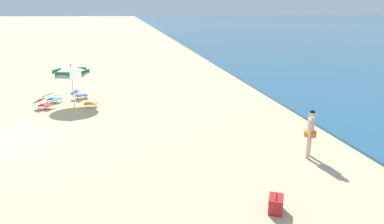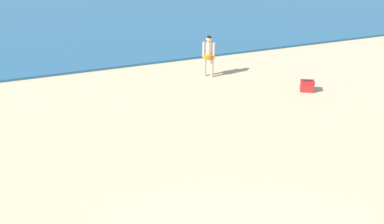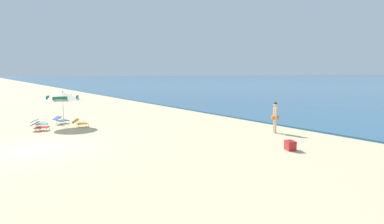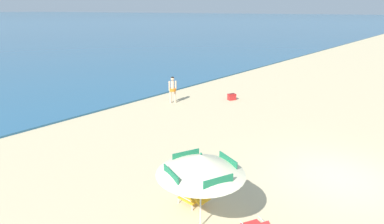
{
  "view_description": "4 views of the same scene",
  "coord_description": "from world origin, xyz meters",
  "px_view_note": "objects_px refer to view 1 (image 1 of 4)",
  "views": [
    {
      "loc": [
        13.21,
        5.17,
        4.81
      ],
      "look_at": [
        0.79,
        7.46,
        1.05
      ],
      "focal_mm": 31.55,
      "sensor_mm": 36.0,
      "label": 1
    },
    {
      "loc": [
        -2.53,
        -4.05,
        6.78
      ],
      "look_at": [
        1.09,
        6.43,
        1.05
      ],
      "focal_mm": 41.16,
      "sensor_mm": 36.0,
      "label": 2
    },
    {
      "loc": [
        14.42,
        -2.14,
        3.21
      ],
      "look_at": [
        0.62,
        7.49,
        1.12
      ],
      "focal_mm": 28.98,
      "sensor_mm": 36.0,
      "label": 3
    },
    {
      "loc": [
        -11.25,
        -2.53,
        5.64
      ],
      "look_at": [
        -0.81,
        6.06,
        1.4
      ],
      "focal_mm": 30.67,
      "sensor_mm": 36.0,
      "label": 4
    }
  ],
  "objects_px": {
    "lounge_chair_beside_umbrella": "(52,97)",
    "cooler_box": "(276,204)",
    "lounge_chair_under_umbrella": "(44,103)",
    "person_standing_near_shore": "(310,130)",
    "lounge_chair_facing_sea": "(79,94)",
    "beach_umbrella_striped_main": "(71,70)",
    "lounge_chair_spare_folded": "(87,102)"
  },
  "relations": [
    {
      "from": "lounge_chair_facing_sea",
      "to": "lounge_chair_under_umbrella",
      "type": "bearing_deg",
      "value": -40.07
    },
    {
      "from": "lounge_chair_beside_umbrella",
      "to": "cooler_box",
      "type": "relative_size",
      "value": 1.66
    },
    {
      "from": "lounge_chair_spare_folded",
      "to": "cooler_box",
      "type": "height_order",
      "value": "lounge_chair_spare_folded"
    },
    {
      "from": "beach_umbrella_striped_main",
      "to": "lounge_chair_spare_folded",
      "type": "relative_size",
      "value": 3.33
    },
    {
      "from": "person_standing_near_shore",
      "to": "cooler_box",
      "type": "bearing_deg",
      "value": -40.28
    },
    {
      "from": "lounge_chair_beside_umbrella",
      "to": "lounge_chair_facing_sea",
      "type": "bearing_deg",
      "value": 112.75
    },
    {
      "from": "lounge_chair_spare_folded",
      "to": "beach_umbrella_striped_main",
      "type": "bearing_deg",
      "value": -131.74
    },
    {
      "from": "lounge_chair_beside_umbrella",
      "to": "person_standing_near_shore",
      "type": "height_order",
      "value": "person_standing_near_shore"
    },
    {
      "from": "lounge_chair_facing_sea",
      "to": "person_standing_near_shore",
      "type": "height_order",
      "value": "person_standing_near_shore"
    },
    {
      "from": "person_standing_near_shore",
      "to": "lounge_chair_facing_sea",
      "type": "bearing_deg",
      "value": -138.05
    },
    {
      "from": "beach_umbrella_striped_main",
      "to": "person_standing_near_shore",
      "type": "relative_size",
      "value": 1.84
    },
    {
      "from": "lounge_chair_under_umbrella",
      "to": "cooler_box",
      "type": "bearing_deg",
      "value": 35.65
    },
    {
      "from": "cooler_box",
      "to": "lounge_chair_under_umbrella",
      "type": "bearing_deg",
      "value": -144.35
    },
    {
      "from": "lounge_chair_under_umbrella",
      "to": "lounge_chair_facing_sea",
      "type": "height_order",
      "value": "lounge_chair_under_umbrella"
    },
    {
      "from": "lounge_chair_under_umbrella",
      "to": "lounge_chair_facing_sea",
      "type": "xyz_separation_m",
      "value": [
        -1.8,
        1.52,
        0.0
      ]
    },
    {
      "from": "person_standing_near_shore",
      "to": "cooler_box",
      "type": "relative_size",
      "value": 2.8
    },
    {
      "from": "person_standing_near_shore",
      "to": "cooler_box",
      "type": "xyz_separation_m",
      "value": [
        2.94,
        -2.49,
        -0.77
      ]
    },
    {
      "from": "beach_umbrella_striped_main",
      "to": "lounge_chair_under_umbrella",
      "type": "distance_m",
      "value": 2.22
    },
    {
      "from": "lounge_chair_beside_umbrella",
      "to": "person_standing_near_shore",
      "type": "relative_size",
      "value": 0.59
    },
    {
      "from": "lounge_chair_under_umbrella",
      "to": "lounge_chair_beside_umbrella",
      "type": "distance_m",
      "value": 1.25
    },
    {
      "from": "lounge_chair_beside_umbrella",
      "to": "beach_umbrella_striped_main",
      "type": "bearing_deg",
      "value": 62.12
    },
    {
      "from": "beach_umbrella_striped_main",
      "to": "cooler_box",
      "type": "bearing_deg",
      "value": 29.21
    },
    {
      "from": "beach_umbrella_striped_main",
      "to": "lounge_chair_beside_umbrella",
      "type": "height_order",
      "value": "beach_umbrella_striped_main"
    },
    {
      "from": "beach_umbrella_striped_main",
      "to": "lounge_chair_under_umbrella",
      "type": "bearing_deg",
      "value": -68.08
    },
    {
      "from": "lounge_chair_beside_umbrella",
      "to": "cooler_box",
      "type": "distance_m",
      "value": 14.48
    },
    {
      "from": "lounge_chair_facing_sea",
      "to": "cooler_box",
      "type": "xyz_separation_m",
      "value": [
        12.81,
        6.38,
        -0.07
      ]
    },
    {
      "from": "beach_umbrella_striped_main",
      "to": "lounge_chair_facing_sea",
      "type": "distance_m",
      "value": 2.02
    },
    {
      "from": "lounge_chair_facing_sea",
      "to": "lounge_chair_beside_umbrella",
      "type": "bearing_deg",
      "value": -67.25
    },
    {
      "from": "cooler_box",
      "to": "lounge_chair_spare_folded",
      "type": "bearing_deg",
      "value": -152.36
    },
    {
      "from": "lounge_chair_beside_umbrella",
      "to": "lounge_chair_facing_sea",
      "type": "relative_size",
      "value": 0.99
    },
    {
      "from": "beach_umbrella_striped_main",
      "to": "lounge_chair_spare_folded",
      "type": "bearing_deg",
      "value": 48.26
    },
    {
      "from": "beach_umbrella_striped_main",
      "to": "lounge_chair_under_umbrella",
      "type": "relative_size",
      "value": 3.0
    }
  ]
}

